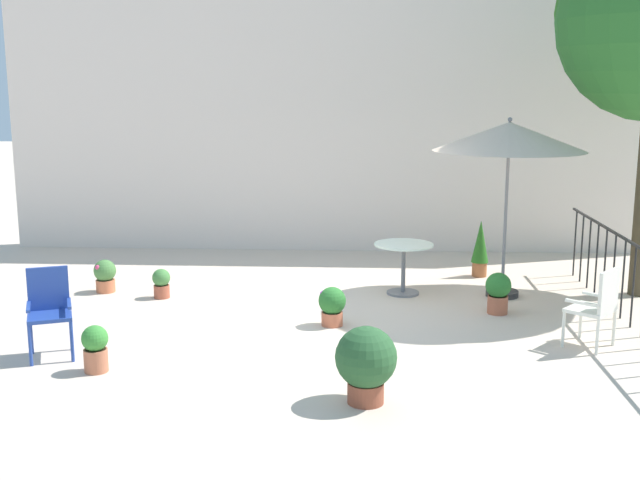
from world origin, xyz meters
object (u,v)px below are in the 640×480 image
(potted_plant_6, at_px, (480,247))
(patio_umbrella_0, at_px, (509,138))
(potted_plant_1, at_px, (105,275))
(potted_plant_5, at_px, (332,305))
(patio_chair_1, at_px, (49,306))
(potted_plant_4, at_px, (498,291))
(potted_plant_2, at_px, (366,361))
(patio_chair_0, at_px, (598,303))
(potted_plant_0, at_px, (95,348))
(cafe_table_0, at_px, (404,259))
(potted_plant_3, at_px, (161,283))

(potted_plant_6, bearing_deg, patio_umbrella_0, -82.63)
(potted_plant_1, xyz_separation_m, potted_plant_5, (3.23, -1.39, 0.02))
(patio_chair_1, relative_size, potted_plant_5, 1.99)
(potted_plant_4, height_order, potted_plant_6, potted_plant_6)
(potted_plant_2, xyz_separation_m, potted_plant_6, (1.74, 4.92, 0.05))
(patio_chair_0, height_order, potted_plant_0, patio_chair_0)
(cafe_table_0, xyz_separation_m, potted_plant_3, (-3.29, -0.38, -0.29))
(potted_plant_1, relative_size, potted_plant_3, 1.14)
(potted_plant_0, distance_m, potted_plant_6, 6.17)
(potted_plant_0, bearing_deg, potted_plant_6, 43.75)
(cafe_table_0, distance_m, patio_chair_0, 2.96)
(patio_chair_1, height_order, potted_plant_4, patio_chair_1)
(patio_chair_0, bearing_deg, potted_plant_1, 161.52)
(potted_plant_5, bearing_deg, cafe_table_0, 58.41)
(patio_chair_0, bearing_deg, potted_plant_4, 123.49)
(patio_chair_0, xyz_separation_m, potted_plant_2, (-2.53, -1.66, -0.11))
(potted_plant_4, bearing_deg, patio_chair_1, -159.95)
(patio_chair_1, bearing_deg, potted_plant_3, 75.76)
(cafe_table_0, relative_size, potted_plant_4, 1.54)
(patio_chair_1, relative_size, potted_plant_4, 1.79)
(patio_chair_0, height_order, potted_plant_5, patio_chair_0)
(cafe_table_0, relative_size, potted_plant_3, 2.03)
(potted_plant_3, bearing_deg, potted_plant_4, -6.49)
(potted_plant_4, bearing_deg, cafe_table_0, 142.31)
(patio_chair_0, distance_m, potted_plant_4, 1.56)
(potted_plant_6, bearing_deg, potted_plant_4, -91.60)
(potted_plant_4, relative_size, potted_plant_6, 0.61)
(cafe_table_0, height_order, potted_plant_6, potted_plant_6)
(potted_plant_2, bearing_deg, potted_plant_4, 60.26)
(cafe_table_0, relative_size, patio_chair_0, 0.90)
(cafe_table_0, bearing_deg, potted_plant_2, -97.90)
(patio_umbrella_0, xyz_separation_m, potted_plant_2, (-1.89, -3.78, -1.76))
(patio_chair_0, relative_size, potted_plant_6, 1.05)
(patio_chair_1, height_order, potted_plant_3, patio_chair_1)
(cafe_table_0, xyz_separation_m, potted_plant_2, (-0.53, -3.84, -0.10))
(potted_plant_0, relative_size, potted_plant_5, 1.02)
(potted_plant_5, bearing_deg, potted_plant_2, -80.37)
(patio_chair_0, relative_size, potted_plant_3, 2.24)
(patio_chair_0, relative_size, potted_plant_2, 1.25)
(cafe_table_0, bearing_deg, patio_umbrella_0, -2.31)
(potted_plant_1, bearing_deg, potted_plant_2, -45.74)
(patio_chair_1, height_order, potted_plant_0, patio_chair_1)
(potted_plant_3, bearing_deg, patio_umbrella_0, 4.05)
(potted_plant_4, distance_m, potted_plant_6, 1.98)
(potted_plant_2, bearing_deg, potted_plant_5, 99.63)
(potted_plant_2, xyz_separation_m, potted_plant_4, (1.68, 2.95, -0.11))
(potted_plant_1, height_order, potted_plant_3, potted_plant_1)
(patio_umbrella_0, relative_size, potted_plant_4, 4.60)
(potted_plant_5, bearing_deg, patio_umbrella_0, 32.50)
(potted_plant_1, xyz_separation_m, potted_plant_2, (3.62, -3.72, 0.16))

